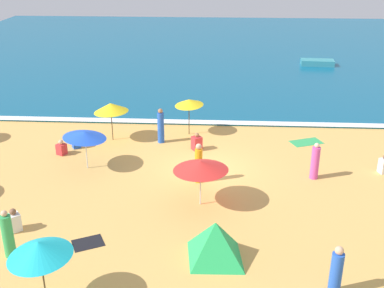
{
  "coord_description": "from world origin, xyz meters",
  "views": [
    {
      "loc": [
        0.45,
        -20.89,
        10.2
      ],
      "look_at": [
        -0.86,
        1.21,
        0.8
      ],
      "focal_mm": 44.65,
      "sensor_mm": 36.0,
      "label": 1
    }
  ],
  "objects_px": {
    "beach_umbrella_8": "(189,102)",
    "beachgoer_8": "(76,141)",
    "beach_umbrella_1": "(39,249)",
    "beach_umbrella_6": "(85,135)",
    "beachgoer_3": "(161,127)",
    "small_boat_0": "(317,62)",
    "beachgoer_10": "(61,148)",
    "beachgoer_2": "(197,143)",
    "beachgoer_0": "(8,235)",
    "beachgoer_12": "(199,164)",
    "beachgoer_1": "(315,162)",
    "beach_umbrella_5": "(111,107)",
    "beach_umbrella_2": "(201,166)",
    "beach_tent": "(215,240)",
    "beachgoer_6": "(336,272)",
    "beachgoer_4": "(384,165)",
    "beachgoer_9": "(14,221)"
  },
  "relations": [
    {
      "from": "beachgoer_8",
      "to": "beachgoer_2",
      "type": "bearing_deg",
      "value": 0.98
    },
    {
      "from": "beach_tent",
      "to": "beachgoer_8",
      "type": "relative_size",
      "value": 3.07
    },
    {
      "from": "beachgoer_12",
      "to": "beachgoer_1",
      "type": "bearing_deg",
      "value": 7.18
    },
    {
      "from": "beach_umbrella_6",
      "to": "beachgoer_2",
      "type": "height_order",
      "value": "beach_umbrella_6"
    },
    {
      "from": "beach_umbrella_2",
      "to": "beach_umbrella_5",
      "type": "xyz_separation_m",
      "value": [
        -5.19,
        6.83,
        0.1
      ]
    },
    {
      "from": "beachgoer_0",
      "to": "beachgoer_6",
      "type": "relative_size",
      "value": 1.05
    },
    {
      "from": "beach_tent",
      "to": "beachgoer_6",
      "type": "xyz_separation_m",
      "value": [
        3.75,
        -1.58,
        0.09
      ]
    },
    {
      "from": "beachgoer_3",
      "to": "beachgoer_10",
      "type": "xyz_separation_m",
      "value": [
        -4.96,
        -1.92,
        -0.58
      ]
    },
    {
      "from": "beachgoer_2",
      "to": "beachgoer_4",
      "type": "xyz_separation_m",
      "value": [
        9.05,
        -2.21,
        -0.0
      ]
    },
    {
      "from": "beach_umbrella_5",
      "to": "beachgoer_12",
      "type": "height_order",
      "value": "beach_umbrella_5"
    },
    {
      "from": "beach_umbrella_1",
      "to": "beachgoer_0",
      "type": "height_order",
      "value": "beach_umbrella_1"
    },
    {
      "from": "beachgoer_6",
      "to": "beachgoer_9",
      "type": "bearing_deg",
      "value": 165.92
    },
    {
      "from": "beach_umbrella_6",
      "to": "beach_umbrella_2",
      "type": "bearing_deg",
      "value": -29.24
    },
    {
      "from": "beach_umbrella_8",
      "to": "beachgoer_8",
      "type": "height_order",
      "value": "beach_umbrella_8"
    },
    {
      "from": "beach_tent",
      "to": "beachgoer_8",
      "type": "xyz_separation_m",
      "value": [
        -7.57,
        9.27,
        -0.36
      ]
    },
    {
      "from": "beach_umbrella_6",
      "to": "beachgoer_1",
      "type": "relative_size",
      "value": 1.27
    },
    {
      "from": "beachgoer_1",
      "to": "beachgoer_2",
      "type": "xyz_separation_m",
      "value": [
        -5.62,
        2.98,
        -0.42
      ]
    },
    {
      "from": "beach_umbrella_6",
      "to": "beachgoer_6",
      "type": "bearing_deg",
      "value": -39.89
    },
    {
      "from": "beachgoer_8",
      "to": "small_boat_0",
      "type": "bearing_deg",
      "value": 49.78
    },
    {
      "from": "beachgoer_10",
      "to": "beach_umbrella_6",
      "type": "bearing_deg",
      "value": -41.11
    },
    {
      "from": "beachgoer_3",
      "to": "small_boat_0",
      "type": "xyz_separation_m",
      "value": [
        11.76,
        18.13,
        -0.58
      ]
    },
    {
      "from": "beachgoer_2",
      "to": "beachgoer_10",
      "type": "bearing_deg",
      "value": -171.82
    },
    {
      "from": "beach_umbrella_1",
      "to": "beachgoer_10",
      "type": "relative_size",
      "value": 3.18
    },
    {
      "from": "beachgoer_1",
      "to": "beachgoer_2",
      "type": "bearing_deg",
      "value": 152.09
    },
    {
      "from": "beachgoer_4",
      "to": "beachgoer_10",
      "type": "relative_size",
      "value": 1.17
    },
    {
      "from": "beachgoer_0",
      "to": "beachgoer_3",
      "type": "relative_size",
      "value": 0.93
    },
    {
      "from": "beach_umbrella_2",
      "to": "beachgoer_1",
      "type": "relative_size",
      "value": 1.82
    },
    {
      "from": "beachgoer_4",
      "to": "beachgoer_3",
      "type": "bearing_deg",
      "value": 164.21
    },
    {
      "from": "beach_umbrella_8",
      "to": "beachgoer_6",
      "type": "xyz_separation_m",
      "value": [
        5.42,
        -13.18,
        -1.1
      ]
    },
    {
      "from": "beachgoer_6",
      "to": "beachgoer_3",
      "type": "bearing_deg",
      "value": 120.05
    },
    {
      "from": "beach_umbrella_2",
      "to": "beachgoer_6",
      "type": "relative_size",
      "value": 1.86
    },
    {
      "from": "beach_umbrella_5",
      "to": "small_boat_0",
      "type": "bearing_deg",
      "value": 51.06
    },
    {
      "from": "beach_umbrella_5",
      "to": "beach_umbrella_6",
      "type": "height_order",
      "value": "beach_umbrella_5"
    },
    {
      "from": "beach_umbrella_2",
      "to": "beachgoer_8",
      "type": "height_order",
      "value": "beach_umbrella_2"
    },
    {
      "from": "beachgoer_8",
      "to": "beachgoer_10",
      "type": "bearing_deg",
      "value": -119.9
    },
    {
      "from": "beachgoer_3",
      "to": "beachgoer_12",
      "type": "bearing_deg",
      "value": -63.55
    },
    {
      "from": "beachgoer_9",
      "to": "small_boat_0",
      "type": "distance_m",
      "value": 31.67
    },
    {
      "from": "beachgoer_0",
      "to": "beachgoer_3",
      "type": "distance_m",
      "value": 11.34
    },
    {
      "from": "beachgoer_8",
      "to": "beach_umbrella_5",
      "type": "bearing_deg",
      "value": 35.65
    },
    {
      "from": "beach_umbrella_8",
      "to": "beachgoer_8",
      "type": "bearing_deg",
      "value": -158.47
    },
    {
      "from": "beach_umbrella_8",
      "to": "beachgoer_10",
      "type": "bearing_deg",
      "value": -153.35
    },
    {
      "from": "beachgoer_0",
      "to": "beach_umbrella_2",
      "type": "bearing_deg",
      "value": 31.27
    },
    {
      "from": "beach_umbrella_1",
      "to": "beach_umbrella_6",
      "type": "xyz_separation_m",
      "value": [
        -1.24,
        9.47,
        -0.27
      ]
    },
    {
      "from": "beach_umbrella_8",
      "to": "beachgoer_0",
      "type": "xyz_separation_m",
      "value": [
        -5.52,
        -11.88,
        -1.07
      ]
    },
    {
      "from": "beach_tent",
      "to": "beachgoer_0",
      "type": "relative_size",
      "value": 1.43
    },
    {
      "from": "beach_umbrella_1",
      "to": "beachgoer_1",
      "type": "xyz_separation_m",
      "value": [
        9.59,
        9.03,
        -1.19
      ]
    },
    {
      "from": "beach_umbrella_2",
      "to": "beach_tent",
      "type": "xyz_separation_m",
      "value": [
        0.67,
        -3.68,
        -1.07
      ]
    },
    {
      "from": "beach_umbrella_5",
      "to": "beachgoer_8",
      "type": "xyz_separation_m",
      "value": [
        -1.72,
        -1.23,
        -1.53
      ]
    },
    {
      "from": "beach_umbrella_5",
      "to": "beachgoer_4",
      "type": "height_order",
      "value": "beach_umbrella_5"
    },
    {
      "from": "beach_umbrella_8",
      "to": "beachgoer_12",
      "type": "bearing_deg",
      "value": -82.1
    }
  ]
}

